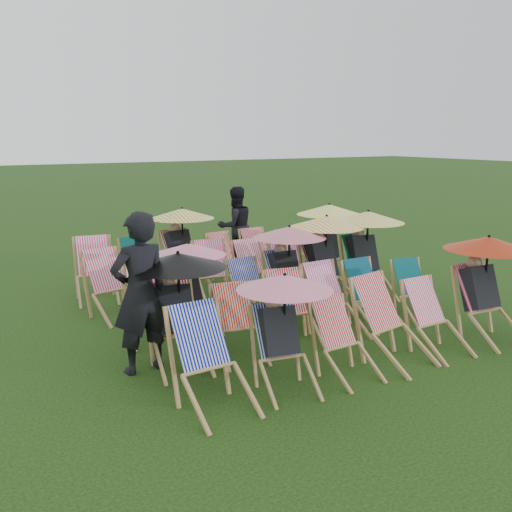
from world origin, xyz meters
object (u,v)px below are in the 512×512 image
deckchair_0 (213,361)px  person_left (140,293)px  deckchair_5 (489,286)px  deckchair_29 (296,251)px  person_rear (235,226)px

deckchair_0 → person_left: size_ratio=0.54×
deckchair_5 → person_left: person_left is taller
deckchair_0 → deckchair_5: (4.12, -0.02, 0.23)m
deckchair_0 → person_left: person_left is taller
deckchair_0 → deckchair_29: deckchair_0 is taller
deckchair_0 → person_left: 1.38m
person_left → person_rear: 5.66m
deckchair_29 → person_left: bearing=-151.7°
deckchair_5 → person_rear: (-0.83, 5.67, 0.10)m
person_left → deckchair_0: bearing=96.7°
deckchair_5 → person_left: (-4.42, 1.29, 0.21)m
deckchair_0 → person_rear: person_rear is taller
deckchair_0 → deckchair_29: size_ratio=1.20×
deckchair_0 → person_left: (-0.30, 1.27, 0.44)m
deckchair_5 → person_left: bearing=167.4°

